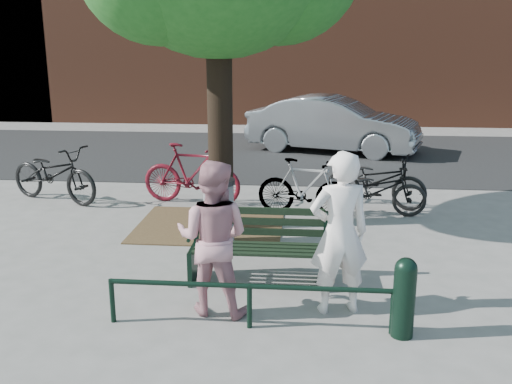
# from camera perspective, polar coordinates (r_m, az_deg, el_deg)

# --- Properties ---
(ground) EXTENTS (90.00, 90.00, 0.00)m
(ground) POSITION_cam_1_polar(r_m,az_deg,el_deg) (7.37, 0.28, -8.98)
(ground) COLOR gray
(ground) RESTS_ON ground
(dirt_pit) EXTENTS (2.40, 2.00, 0.02)m
(dirt_pit) POSITION_cam_1_polar(r_m,az_deg,el_deg) (9.53, -4.63, -3.35)
(dirt_pit) COLOR brown
(dirt_pit) RESTS_ON ground
(road) EXTENTS (40.00, 7.00, 0.01)m
(road) POSITION_cam_1_polar(r_m,az_deg,el_deg) (15.52, 2.89, 3.80)
(road) COLOR black
(road) RESTS_ON ground
(park_bench) EXTENTS (1.74, 0.54, 0.97)m
(park_bench) POSITION_cam_1_polar(r_m,az_deg,el_deg) (7.27, 0.34, -5.28)
(park_bench) COLOR black
(park_bench) RESTS_ON ground
(guard_railing) EXTENTS (3.06, 0.06, 0.51)m
(guard_railing) POSITION_cam_1_polar(r_m,az_deg,el_deg) (6.12, -0.66, -10.05)
(guard_railing) COLOR black
(guard_railing) RESTS_ON ground
(person_left) EXTENTS (0.77, 0.60, 1.86)m
(person_left) POSITION_cam_1_polar(r_m,az_deg,el_deg) (6.36, 8.33, -4.12)
(person_left) COLOR white
(person_left) RESTS_ON ground
(person_right) EXTENTS (0.94, 0.78, 1.75)m
(person_right) POSITION_cam_1_polar(r_m,az_deg,el_deg) (6.33, -4.33, -4.60)
(person_right) COLOR #B47C85
(person_right) RESTS_ON ground
(bollard) EXTENTS (0.23, 0.23, 0.87)m
(bollard) POSITION_cam_1_polar(r_m,az_deg,el_deg) (6.12, 14.60, -9.91)
(bollard) COLOR black
(bollard) RESTS_ON ground
(litter_bin) EXTENTS (0.50, 0.50, 1.02)m
(litter_bin) POSITION_cam_1_polar(r_m,az_deg,el_deg) (8.50, -3.74, -2.02)
(litter_bin) COLOR gray
(litter_bin) RESTS_ON ground
(bicycle_a) EXTENTS (2.19, 1.45, 1.09)m
(bicycle_a) POSITION_cam_1_polar(r_m,az_deg,el_deg) (11.48, -19.56, 1.75)
(bicycle_a) COLOR black
(bicycle_a) RESTS_ON ground
(bicycle_b) EXTENTS (1.97, 0.84, 1.15)m
(bicycle_b) POSITION_cam_1_polar(r_m,az_deg,el_deg) (10.74, -6.48, 1.81)
(bicycle_b) COLOR #530B16
(bicycle_b) RESTS_ON ground
(bicycle_c) EXTENTS (1.99, 1.32, 0.99)m
(bicycle_c) POSITION_cam_1_polar(r_m,az_deg,el_deg) (10.75, 11.91, 1.17)
(bicycle_c) COLOR black
(bicycle_c) RESTS_ON ground
(bicycle_d) EXTENTS (1.75, 0.81, 1.02)m
(bicycle_d) POSITION_cam_1_polar(r_m,az_deg,el_deg) (9.98, 4.91, 0.46)
(bicycle_d) COLOR gray
(bicycle_d) RESTS_ON ground
(bicycle_e) EXTENTS (1.76, 0.71, 0.91)m
(bicycle_e) POSITION_cam_1_polar(r_m,az_deg,el_deg) (10.19, 11.93, 0.19)
(bicycle_e) COLOR black
(bicycle_e) RESTS_ON ground
(parked_car) EXTENTS (4.93, 2.97, 1.53)m
(parked_car) POSITION_cam_1_polar(r_m,az_deg,el_deg) (15.88, 7.72, 6.72)
(parked_car) COLOR gray
(parked_car) RESTS_ON ground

